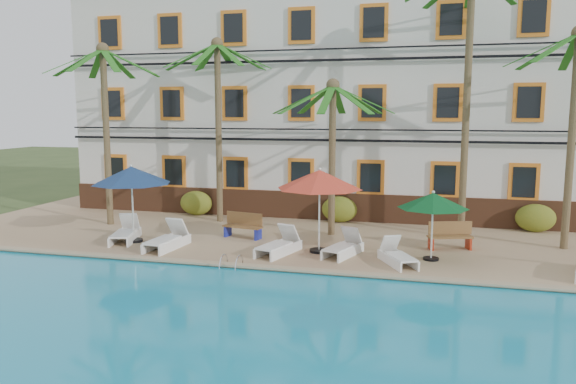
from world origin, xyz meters
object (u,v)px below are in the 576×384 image
(lounger_c, at_px, (279,245))
(lounger_d, at_px, (343,247))
(lounger_b, at_px, (168,239))
(lounger_e, at_px, (397,256))
(palm_a, at_px, (105,108))
(pool_ladder, at_px, (231,267))
(umbrella_blue, at_px, (131,176))
(palm_b, at_px, (218,104))
(lounger_a, at_px, (125,233))
(bench_left, at_px, (244,225))
(umbrella_green, at_px, (433,201))
(umbrella_red, at_px, (320,180))
(palm_d, at_px, (468,67))
(palm_e, at_px, (574,106))
(palm_c, at_px, (332,132))
(bench_right, at_px, (449,235))

(lounger_c, xyz_separation_m, lounger_d, (2.09, 0.34, -0.02))
(lounger_b, xyz_separation_m, lounger_e, (7.77, -0.07, -0.05))
(palm_a, xyz_separation_m, lounger_e, (11.98, -3.28, -4.53))
(lounger_e, xyz_separation_m, pool_ladder, (-4.85, -1.54, -0.27))
(umbrella_blue, bearing_deg, lounger_d, -0.14)
(lounger_b, bearing_deg, lounger_c, 3.47)
(palm_b, xyz_separation_m, lounger_a, (-1.95, -4.33, -4.66))
(bench_left, bearing_deg, umbrella_green, -12.49)
(umbrella_green, height_order, lounger_b, umbrella_green)
(umbrella_red, height_order, lounger_d, umbrella_red)
(lounger_c, relative_size, lounger_e, 1.13)
(pool_ladder, bearing_deg, umbrella_blue, 154.15)
(palm_d, distance_m, lounger_c, 9.22)
(palm_a, relative_size, lounger_e, 4.02)
(palm_a, distance_m, lounger_e, 13.22)
(palm_e, relative_size, bench_left, 4.75)
(lounger_c, bearing_deg, lounger_e, -4.50)
(palm_b, bearing_deg, lounger_d, -36.00)
(umbrella_blue, relative_size, umbrella_red, 0.99)
(bench_left, bearing_deg, palm_c, 23.61)
(umbrella_red, bearing_deg, palm_e, 17.82)
(palm_c, xyz_separation_m, umbrella_blue, (-6.69, -2.96, -1.50))
(lounger_d, height_order, pool_ladder, lounger_d)
(palm_d, xyz_separation_m, lounger_e, (-2.05, -4.22, -5.93))
(palm_c, distance_m, lounger_b, 7.14)
(lounger_a, xyz_separation_m, lounger_d, (7.96, -0.03, -0.02))
(lounger_a, relative_size, lounger_b, 1.00)
(umbrella_red, bearing_deg, palm_b, 141.18)
(umbrella_blue, xyz_separation_m, umbrella_red, (6.76, 0.20, 0.04))
(palm_a, xyz_separation_m, umbrella_blue, (2.59, -2.62, -2.40))
(pool_ladder, bearing_deg, lounger_c, 61.77)
(umbrella_green, distance_m, bench_left, 7.08)
(palm_d, distance_m, umbrella_green, 5.61)
(umbrella_blue, xyz_separation_m, umbrella_green, (10.40, 0.12, -0.51))
(umbrella_green, relative_size, lounger_d, 1.13)
(palm_a, distance_m, palm_e, 17.39)
(palm_d, xyz_separation_m, lounger_d, (-3.82, -3.58, -5.92))
(bench_left, bearing_deg, lounger_e, -21.55)
(lounger_d, relative_size, pool_ladder, 2.65)
(umbrella_blue, relative_size, bench_right, 1.79)
(palm_d, relative_size, bench_right, 6.26)
(palm_d, bearing_deg, lounger_a, -163.24)
(palm_c, bearing_deg, lounger_d, -72.60)
(palm_c, distance_m, bench_left, 4.79)
(umbrella_blue, bearing_deg, lounger_c, -3.66)
(umbrella_green, distance_m, lounger_e, 2.06)
(lounger_a, bearing_deg, umbrella_green, 0.59)
(palm_b, distance_m, lounger_d, 8.77)
(palm_c, relative_size, lounger_d, 2.97)
(lounger_b, height_order, lounger_e, lounger_b)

